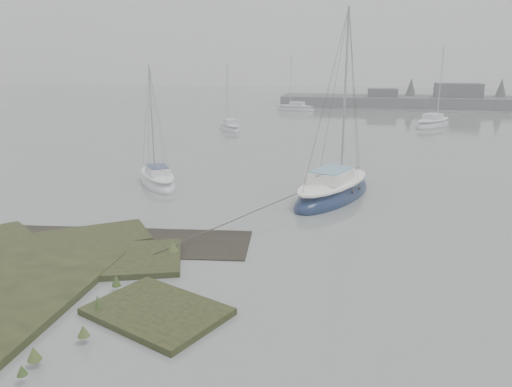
% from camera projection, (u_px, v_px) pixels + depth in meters
% --- Properties ---
extents(ground, '(160.00, 160.00, 0.00)m').
position_uv_depth(ground, '(283.00, 139.00, 42.46)').
color(ground, slate).
rests_on(ground, ground).
extents(far_shoreline, '(60.00, 8.00, 4.15)m').
position_uv_depth(far_shoreline, '(509.00, 102.00, 67.87)').
color(far_shoreline, '#4C4F51').
rests_on(far_shoreline, ground).
extents(sailboat_main, '(4.77, 7.20, 9.69)m').
position_uv_depth(sailboat_main, '(333.00, 192.00, 24.46)').
color(sailboat_main, '#0E1C3C').
rests_on(sailboat_main, ground).
extents(sailboat_white, '(4.00, 4.90, 6.82)m').
position_uv_depth(sailboat_white, '(158.00, 180.00, 27.18)').
color(sailboat_white, silver).
rests_on(sailboat_white, ground).
extents(sailboat_far_a, '(3.62, 4.92, 6.69)m').
position_uv_depth(sailboat_far_a, '(230.00, 128.00, 47.56)').
color(sailboat_far_a, '#B1B6BA').
rests_on(sailboat_far_a, ground).
extents(sailboat_far_b, '(4.99, 6.13, 8.52)m').
position_uv_depth(sailboat_far_b, '(433.00, 124.00, 49.71)').
color(sailboat_far_b, '#A4AAAD').
rests_on(sailboat_far_b, ground).
extents(sailboat_far_c, '(5.50, 2.99, 7.39)m').
position_uv_depth(sailboat_far_c, '(295.00, 109.00, 64.78)').
color(sailboat_far_c, '#B8BDC3').
rests_on(sailboat_far_c, ground).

